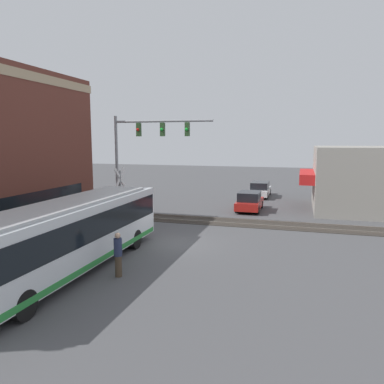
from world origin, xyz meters
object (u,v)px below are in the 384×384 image
crossing_signal (120,190)px  pedestrian_near_bus (118,254)px  parked_car_red (250,202)px  parked_car_white (260,190)px  city_bus (71,233)px

crossing_signal → pedestrian_near_bus: 10.23m
crossing_signal → parked_car_red: bearing=-47.7°
parked_car_red → parked_car_white: (7.75, 0.00, -0.01)m
parked_car_red → pedestrian_near_bus: pedestrian_near_bus is taller
crossing_signal → pedestrian_near_bus: (-9.07, -4.53, -1.34)m
city_bus → parked_car_white: (23.87, -5.40, -1.00)m
city_bus → parked_car_white: size_ratio=2.52×
parked_car_red → pedestrian_near_bus: 16.44m
parked_car_white → pedestrian_near_bus: size_ratio=2.59×
crossing_signal → parked_car_white: size_ratio=0.79×
pedestrian_near_bus → city_bus: bearing=90.2°
city_bus → parked_car_white: bearing=-12.7°
crossing_signal → parked_car_white: bearing=-27.7°
pedestrian_near_bus → crossing_signal: bearing=26.6°
crossing_signal → pedestrian_near_bus: bearing=-153.4°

